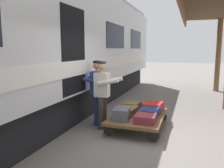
{
  "coord_description": "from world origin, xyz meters",
  "views": [
    {
      "loc": [
        -0.72,
        4.73,
        2.0
      ],
      "look_at": [
        1.09,
        -0.48,
        1.15
      ],
      "focal_mm": 36.4,
      "sensor_mm": 36.0,
      "label": 1
    }
  ],
  "objects_px": {
    "train_car": "(21,47)",
    "suitcase_slate_roller": "(121,114)",
    "porter_in_overalls": "(96,90)",
    "porter_by_door": "(103,92)",
    "suitcase_olive_duffel": "(132,105)",
    "suitcase_burgundy_valise": "(145,118)",
    "suitcase_red_plastic": "(153,107)",
    "suitcase_brown_leather": "(127,110)",
    "luggage_cart": "(138,117)",
    "suitcase_navy_fabric": "(149,112)"
  },
  "relations": [
    {
      "from": "suitcase_slate_roller",
      "to": "suitcase_brown_leather",
      "type": "relative_size",
      "value": 0.77
    },
    {
      "from": "suitcase_olive_duffel",
      "to": "suitcase_brown_leather",
      "type": "bearing_deg",
      "value": 90.0
    },
    {
      "from": "porter_in_overalls",
      "to": "porter_by_door",
      "type": "height_order",
      "value": "same"
    },
    {
      "from": "suitcase_red_plastic",
      "to": "suitcase_navy_fabric",
      "type": "height_order",
      "value": "suitcase_red_plastic"
    },
    {
      "from": "train_car",
      "to": "suitcase_burgundy_valise",
      "type": "xyz_separation_m",
      "value": [
        -3.15,
        -0.26,
        -1.63
      ]
    },
    {
      "from": "porter_by_door",
      "to": "suitcase_olive_duffel",
      "type": "bearing_deg",
      "value": -123.67
    },
    {
      "from": "train_car",
      "to": "suitcase_red_plastic",
      "type": "bearing_deg",
      "value": -157.62
    },
    {
      "from": "luggage_cart",
      "to": "suitcase_navy_fabric",
      "type": "height_order",
      "value": "suitcase_navy_fabric"
    },
    {
      "from": "suitcase_burgundy_valise",
      "to": "suitcase_navy_fabric",
      "type": "xyz_separation_m",
      "value": [
        0.0,
        -0.52,
        0.01
      ]
    },
    {
      "from": "suitcase_slate_roller",
      "to": "porter_in_overalls",
      "type": "height_order",
      "value": "porter_in_overalls"
    },
    {
      "from": "luggage_cart",
      "to": "porter_by_door",
      "type": "bearing_deg",
      "value": 20.49
    },
    {
      "from": "luggage_cart",
      "to": "suitcase_olive_duffel",
      "type": "height_order",
      "value": "suitcase_olive_duffel"
    },
    {
      "from": "luggage_cart",
      "to": "suitcase_slate_roller",
      "type": "relative_size",
      "value": 4.07
    },
    {
      "from": "train_car",
      "to": "suitcase_slate_roller",
      "type": "xyz_separation_m",
      "value": [
        -2.58,
        -0.26,
        -1.58
      ]
    },
    {
      "from": "suitcase_red_plastic",
      "to": "suitcase_brown_leather",
      "type": "distance_m",
      "value": 0.77
    },
    {
      "from": "train_car",
      "to": "luggage_cart",
      "type": "bearing_deg",
      "value": -164.82
    },
    {
      "from": "suitcase_brown_leather",
      "to": "porter_by_door",
      "type": "xyz_separation_m",
      "value": [
        0.56,
        0.31,
        0.5
      ]
    },
    {
      "from": "suitcase_navy_fabric",
      "to": "porter_by_door",
      "type": "distance_m",
      "value": 1.27
    },
    {
      "from": "suitcase_red_plastic",
      "to": "suitcase_brown_leather",
      "type": "relative_size",
      "value": 0.96
    },
    {
      "from": "luggage_cart",
      "to": "suitcase_navy_fabric",
      "type": "distance_m",
      "value": 0.32
    },
    {
      "from": "suitcase_red_plastic",
      "to": "suitcase_burgundy_valise",
      "type": "height_order",
      "value": "suitcase_red_plastic"
    },
    {
      "from": "suitcase_navy_fabric",
      "to": "porter_in_overalls",
      "type": "height_order",
      "value": "porter_in_overalls"
    },
    {
      "from": "suitcase_red_plastic",
      "to": "suitcase_navy_fabric",
      "type": "distance_m",
      "value": 0.52
    },
    {
      "from": "suitcase_brown_leather",
      "to": "train_car",
      "type": "bearing_deg",
      "value": 16.77
    },
    {
      "from": "luggage_cart",
      "to": "suitcase_brown_leather",
      "type": "distance_m",
      "value": 0.32
    },
    {
      "from": "suitcase_red_plastic",
      "to": "suitcase_brown_leather",
      "type": "bearing_deg",
      "value": 42.31
    },
    {
      "from": "suitcase_red_plastic",
      "to": "suitcase_slate_roller",
      "type": "relative_size",
      "value": 1.24
    },
    {
      "from": "train_car",
      "to": "porter_in_overalls",
      "type": "bearing_deg",
      "value": -158.26
    },
    {
      "from": "suitcase_red_plastic",
      "to": "suitcase_olive_duffel",
      "type": "relative_size",
      "value": 1.15
    },
    {
      "from": "suitcase_olive_duffel",
      "to": "porter_by_door",
      "type": "height_order",
      "value": "porter_by_door"
    },
    {
      "from": "suitcase_burgundy_valise",
      "to": "suitcase_olive_duffel",
      "type": "relative_size",
      "value": 1.01
    },
    {
      "from": "suitcase_navy_fabric",
      "to": "porter_in_overalls",
      "type": "distance_m",
      "value": 1.48
    },
    {
      "from": "suitcase_red_plastic",
      "to": "suitcase_brown_leather",
      "type": "xyz_separation_m",
      "value": [
        0.57,
        0.52,
        -0.02
      ]
    },
    {
      "from": "suitcase_slate_roller",
      "to": "suitcase_olive_duffel",
      "type": "height_order",
      "value": "suitcase_slate_roller"
    },
    {
      "from": "suitcase_red_plastic",
      "to": "porter_in_overalls",
      "type": "distance_m",
      "value": 1.59
    },
    {
      "from": "suitcase_red_plastic",
      "to": "suitcase_burgundy_valise",
      "type": "bearing_deg",
      "value": 90.0
    },
    {
      "from": "porter_in_overalls",
      "to": "luggage_cart",
      "type": "bearing_deg",
      "value": -176.0
    },
    {
      "from": "suitcase_olive_duffel",
      "to": "suitcase_burgundy_valise",
      "type": "bearing_deg",
      "value": 118.78
    },
    {
      "from": "train_car",
      "to": "suitcase_navy_fabric",
      "type": "distance_m",
      "value": 3.63
    },
    {
      "from": "train_car",
      "to": "porter_in_overalls",
      "type": "relative_size",
      "value": 10.43
    },
    {
      "from": "train_car",
      "to": "porter_in_overalls",
      "type": "distance_m",
      "value": 2.2
    },
    {
      "from": "suitcase_slate_roller",
      "to": "suitcase_burgundy_valise",
      "type": "bearing_deg",
      "value": 180.0
    },
    {
      "from": "suitcase_slate_roller",
      "to": "porter_in_overalls",
      "type": "relative_size",
      "value": 0.27
    },
    {
      "from": "suitcase_burgundy_valise",
      "to": "suitcase_olive_duffel",
      "type": "height_order",
      "value": "suitcase_olive_duffel"
    },
    {
      "from": "suitcase_navy_fabric",
      "to": "suitcase_brown_leather",
      "type": "distance_m",
      "value": 0.57
    },
    {
      "from": "suitcase_brown_leather",
      "to": "suitcase_navy_fabric",
      "type": "bearing_deg",
      "value": -180.0
    },
    {
      "from": "suitcase_olive_duffel",
      "to": "train_car",
      "type": "bearing_deg",
      "value": 26.69
    },
    {
      "from": "luggage_cart",
      "to": "suitcase_burgundy_valise",
      "type": "height_order",
      "value": "suitcase_burgundy_valise"
    },
    {
      "from": "porter_by_door",
      "to": "suitcase_slate_roller",
      "type": "bearing_deg",
      "value": 159.69
    },
    {
      "from": "suitcase_navy_fabric",
      "to": "suitcase_slate_roller",
      "type": "bearing_deg",
      "value": 42.31
    }
  ]
}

